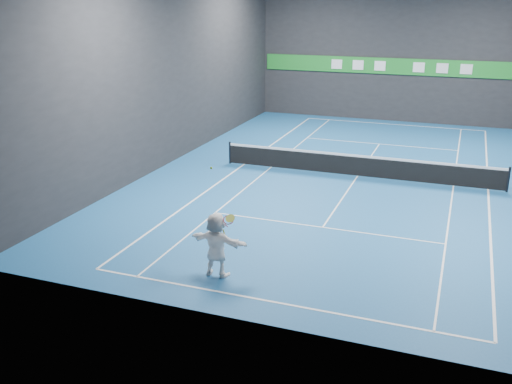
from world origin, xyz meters
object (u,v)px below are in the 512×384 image
(tennis_racket, at_px, (228,222))
(tennis_net, at_px, (358,165))
(player, at_px, (216,245))
(tennis_ball, at_px, (211,168))

(tennis_racket, bearing_deg, tennis_net, 81.45)
(player, relative_size, tennis_ball, 28.12)
(player, xyz_separation_m, tennis_net, (1.99, 10.98, -0.42))
(tennis_net, bearing_deg, tennis_racket, -98.55)
(tennis_racket, bearing_deg, player, -172.20)
(player, bearing_deg, tennis_net, -95.48)
(tennis_ball, xyz_separation_m, tennis_net, (2.16, 10.83, -2.63))
(tennis_net, bearing_deg, player, -100.29)
(tennis_net, relative_size, tennis_racket, 17.42)
(tennis_ball, relative_size, tennis_racket, 0.09)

